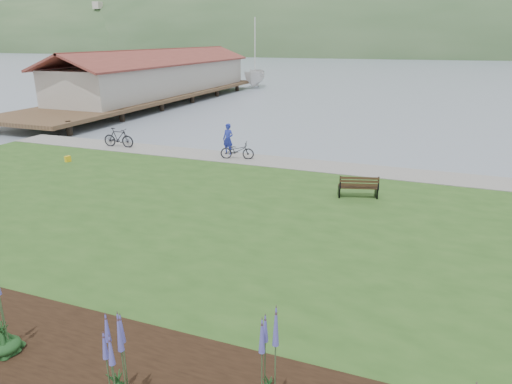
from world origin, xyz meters
TOP-DOWN VIEW (x-y plane):
  - ground at (0.00, 0.00)m, footprint 600.00×600.00m
  - lawn at (0.00, -2.00)m, footprint 34.00×20.00m
  - shoreline_path at (0.00, 6.90)m, footprint 34.00×2.20m
  - far_hillside at (20.00, 170.00)m, footprint 580.00×80.00m
  - pier_pavilion at (-20.00, 27.52)m, footprint 8.00×36.00m
  - park_bench at (4.68, 2.82)m, footprint 1.66×1.03m
  - person at (-3.16, 7.50)m, footprint 0.81×0.62m
  - bicycle_a at (-2.29, 6.72)m, footprint 1.05×1.90m
  - bicycle_b at (-9.88, 6.78)m, footprint 0.73×1.95m
  - sailboat at (-15.82, 44.67)m, footprint 12.78×12.93m
  - pannier at (-10.34, 3.09)m, footprint 0.25×0.32m
  - echium_0 at (2.56, -9.86)m, footprint 0.62×0.62m
  - echium_1 at (4.98, -9.02)m, footprint 0.62×0.62m

SIDE VIEW (x-z plane):
  - ground at x=0.00m, z-range 0.00..0.00m
  - far_hillside at x=20.00m, z-range -19.00..19.00m
  - sailboat at x=-15.82m, z-range -14.40..14.40m
  - lawn at x=0.00m, z-range 0.00..0.40m
  - shoreline_path at x=0.00m, z-range 0.40..0.43m
  - pannier at x=-10.34m, z-range 0.40..0.70m
  - bicycle_a at x=-2.29m, z-range 0.40..1.34m
  - park_bench at x=4.68m, z-range 0.40..1.36m
  - bicycle_b at x=-9.88m, z-range 0.40..1.55m
  - echium_0 at x=2.56m, z-range 0.29..2.38m
  - echium_1 at x=4.98m, z-range 0.17..2.53m
  - person at x=-3.16m, z-range 0.40..2.41m
  - pier_pavilion at x=-20.00m, z-range -0.06..5.34m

